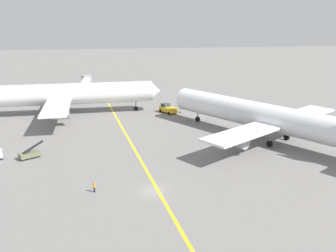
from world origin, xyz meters
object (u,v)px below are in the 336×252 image
airliner_at_gate_left (67,94)px  airliner_being_pushed (267,117)px  jet_bridge (85,83)px  gse_belt_loader_portside (30,154)px  ground_crew_marshaller_foreground (94,187)px  pushback_tug (168,109)px

airliner_at_gate_left → airliner_being_pushed: size_ratio=1.03×
jet_bridge → airliner_at_gate_left: bearing=-97.7°
airliner_being_pushed → jet_bridge: airliner_being_pushed is taller
airliner_being_pushed → gse_belt_loader_portside: bearing=-177.3°
ground_crew_marshaller_foreground → jet_bridge: (-3.83, 81.34, 3.47)m
pushback_tug → gse_belt_loader_portside: size_ratio=1.75×
airliner_at_gate_left → gse_belt_loader_portside: (-4.88, -35.24, -4.91)m
airliner_being_pushed → pushback_tug: airliner_being_pushed is taller
pushback_tug → jet_bridge: size_ratio=0.49×
airliner_at_gate_left → ground_crew_marshaller_foreground: (7.68, -52.75, -4.88)m
jet_bridge → gse_belt_loader_portside: bearing=-97.8°
gse_belt_loader_portside → jet_bridge: (8.74, 63.84, 3.50)m
airliner_being_pushed → jet_bridge: 74.33m
airliner_being_pushed → ground_crew_marshaller_foreground: bearing=-152.3°
gse_belt_loader_portside → ground_crew_marshaller_foreground: 21.55m
gse_belt_loader_portside → jet_bridge: bearing=82.2°
airliner_being_pushed → gse_belt_loader_portside: 50.83m
gse_belt_loader_portside → jet_bridge: jet_bridge is taller
airliner_being_pushed → jet_bridge: (-41.84, 61.43, -0.93)m
pushback_tug → ground_crew_marshaller_foreground: pushback_tug is taller
airliner_being_pushed → pushback_tug: (-17.31, 28.93, -4.01)m
airliner_at_gate_left → pushback_tug: size_ratio=6.23×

